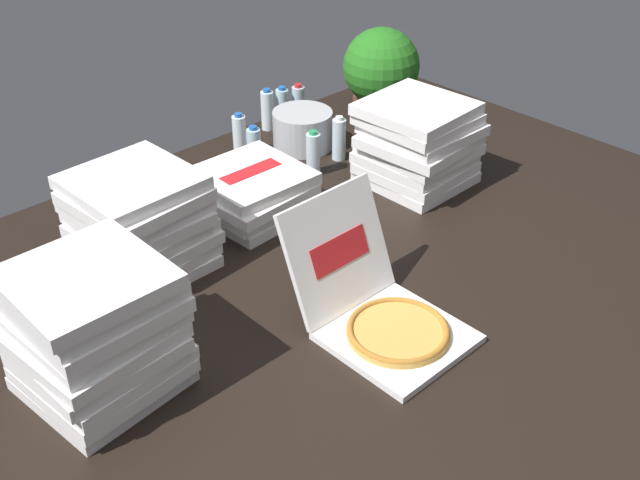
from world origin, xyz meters
name	(u,v)px	position (x,y,z in m)	size (l,w,h in m)	color
ground_plane	(347,286)	(0.00, 0.00, -0.01)	(3.20, 2.40, 0.02)	black
open_pizza_box	(380,310)	(-0.09, -0.23, 0.07)	(0.38, 0.53, 0.38)	white
pizza_stack_right_far	(140,223)	(-0.42, 0.55, 0.17)	(0.42, 0.42, 0.34)	white
pizza_stack_right_near	(418,144)	(0.70, 0.31, 0.17)	(0.41, 0.42, 0.34)	white
pizza_stack_right_mid	(251,193)	(0.07, 0.58, 0.09)	(0.42, 0.41, 0.17)	white
pizza_stack_center_far	(96,331)	(-0.83, 0.13, 0.19)	(0.42, 0.42, 0.39)	white
ice_bucket	(303,129)	(0.59, 0.86, 0.08)	(0.26, 0.26, 0.17)	#B7BABF
water_bottle_0	(254,149)	(0.30, 0.84, 0.09)	(0.06, 0.06, 0.20)	silver
water_bottle_1	(239,136)	(0.33, 0.99, 0.09)	(0.06, 0.06, 0.20)	white
water_bottle_2	(298,105)	(0.74, 1.05, 0.09)	(0.06, 0.06, 0.20)	silver
water_bottle_3	(267,110)	(0.60, 1.11, 0.09)	(0.06, 0.06, 0.20)	white
water_bottle_4	(339,139)	(0.62, 0.67, 0.09)	(0.06, 0.06, 0.20)	silver
water_bottle_5	(282,108)	(0.66, 1.08, 0.09)	(0.06, 0.06, 0.20)	silver
water_bottle_6	(313,154)	(0.45, 0.64, 0.09)	(0.06, 0.06, 0.20)	silver
potted_plant	(381,73)	(1.03, 0.81, 0.24)	(0.35, 0.35, 0.45)	#513323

